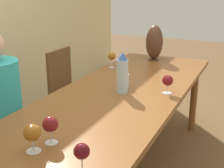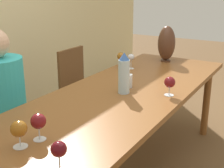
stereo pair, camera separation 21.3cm
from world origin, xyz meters
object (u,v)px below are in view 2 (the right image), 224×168
wine_glass_5 (59,150)px  person_near (3,108)px  wine_glass_4 (170,83)px  wine_glass_1 (19,129)px  wine_glass_2 (131,58)px  wine_glass_3 (121,57)px  water_tumbler (128,81)px  vase (167,43)px  wine_glass_0 (38,122)px  water_bottle (124,74)px  chair_far (82,88)px

wine_glass_5 → person_near: size_ratio=0.12×
wine_glass_4 → wine_glass_1: bearing=161.9°
wine_glass_4 → person_near: person_near is taller
wine_glass_1 → wine_glass_2: size_ratio=0.98×
wine_glass_3 → water_tumbler: bearing=-145.5°
water_tumbler → wine_glass_5: wine_glass_5 is taller
vase → wine_glass_0: (-1.91, -0.08, -0.09)m
wine_glass_3 → wine_glass_4: wine_glass_3 is taller
water_tumbler → wine_glass_4: bearing=-91.7°
wine_glass_4 → vase: bearing=23.0°
water_bottle → person_near: size_ratio=0.24×
water_bottle → wine_glass_3: 0.72m
water_tumbler → wine_glass_5: (-1.14, -0.29, 0.05)m
vase → wine_glass_2: 0.48m
water_bottle → chair_far: size_ratio=0.34×
water_bottle → wine_glass_1: (-0.95, 0.05, -0.05)m
wine_glass_1 → wine_glass_4: wine_glass_1 is taller
wine_glass_0 → wine_glass_1: wine_glass_0 is taller
wine_glass_2 → wine_glass_5: (-1.64, -0.53, 0.00)m
water_tumbler → person_near: (-0.60, 0.71, -0.16)m
wine_glass_2 → person_near: size_ratio=0.11×
wine_glass_5 → chair_far: size_ratio=0.16×
water_bottle → wine_glass_0: (-0.85, 0.02, -0.05)m
wine_glass_1 → wine_glass_4: 1.12m
vase → wine_glass_5: (-2.08, -0.36, -0.08)m
water_tumbler → person_near: person_near is taller
water_bottle → wine_glass_0: size_ratio=2.10×
vase → wine_glass_1: (-2.02, -0.05, -0.09)m
wine_glass_0 → wine_glass_3: bearing=13.3°
wine_glass_1 → wine_glass_3: size_ratio=0.94×
water_bottle → water_tumbler: size_ratio=2.94×
water_bottle → wine_glass_0: bearing=178.4°
wine_glass_5 → person_near: 1.16m
wine_glass_0 → wine_glass_2: wine_glass_0 is taller
water_tumbler → wine_glass_1: bearing=179.3°
water_bottle → wine_glass_5: (-1.02, -0.26, -0.04)m
wine_glass_0 → wine_glass_2: 1.49m
water_tumbler → wine_glass_0: wine_glass_0 is taller
water_bottle → wine_glass_2: 0.68m
wine_glass_5 → wine_glass_4: bearing=-2.3°
wine_glass_5 → chair_far: 1.99m
wine_glass_2 → wine_glass_4: bearing=-131.7°
vase → wine_glass_3: 0.53m
wine_glass_2 → person_near: 1.22m
wine_glass_5 → water_bottle: bearing=14.1°
water_tumbler → wine_glass_1: (-1.08, 0.01, 0.04)m
wine_glass_0 → chair_far: bearing=29.0°
wine_glass_2 → wine_glass_5: size_ratio=0.97×
wine_glass_1 → person_near: 0.87m
water_bottle → chair_far: bearing=53.8°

